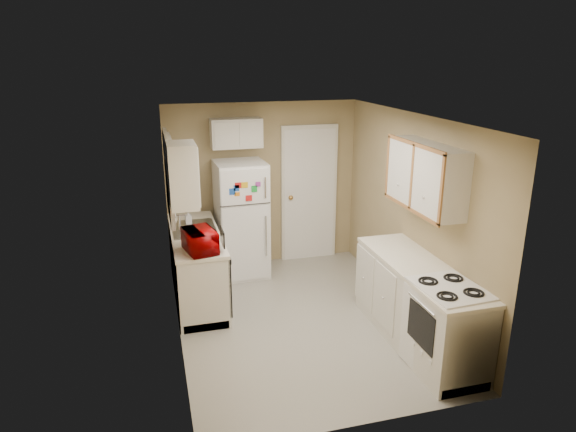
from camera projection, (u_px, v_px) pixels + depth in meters
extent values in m
plane|color=#B8B5AC|center=(299.00, 319.00, 6.16)|extent=(3.80, 3.80, 0.00)
plane|color=white|center=(300.00, 117.00, 5.43)|extent=(3.80, 3.80, 0.00)
plane|color=tan|center=(173.00, 236.00, 5.44)|extent=(3.80, 3.80, 0.00)
plane|color=tan|center=(412.00, 215.00, 6.14)|extent=(3.80, 3.80, 0.00)
plane|color=tan|center=(263.00, 185.00, 7.54)|extent=(2.80, 2.80, 0.00)
plane|color=tan|center=(368.00, 299.00, 4.05)|extent=(2.80, 2.80, 0.00)
cube|color=silver|center=(197.00, 266.00, 6.57)|extent=(0.60, 1.80, 0.90)
cube|color=black|center=(227.00, 279.00, 6.08)|extent=(0.03, 0.58, 0.72)
cube|color=gray|center=(194.00, 232.00, 6.59)|extent=(0.54, 0.74, 0.16)
imported|color=#8C0002|center=(200.00, 239.00, 5.78)|extent=(0.51, 0.35, 0.31)
imported|color=white|center=(188.00, 217.00, 6.74)|extent=(0.09, 0.09, 0.18)
cube|color=silver|center=(170.00, 177.00, 6.30)|extent=(0.10, 0.98, 1.08)
cube|color=silver|center=(183.00, 175.00, 5.50)|extent=(0.30, 0.45, 0.70)
cube|color=white|center=(241.00, 219.00, 7.20)|extent=(0.70, 0.68, 1.64)
cube|color=silver|center=(236.00, 133.00, 7.06)|extent=(0.70, 0.30, 0.40)
cube|color=white|center=(309.00, 194.00, 7.73)|extent=(0.86, 0.06, 2.08)
cube|color=silver|center=(417.00, 304.00, 5.56)|extent=(0.60, 2.00, 0.90)
cube|color=white|center=(446.00, 332.00, 5.05)|extent=(0.62, 0.74, 0.87)
cube|color=silver|center=(426.00, 176.00, 5.46)|extent=(0.30, 1.20, 0.70)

